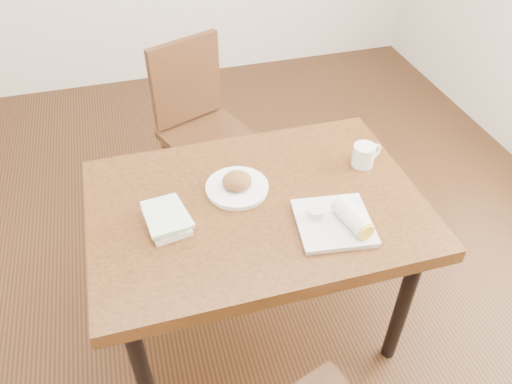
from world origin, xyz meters
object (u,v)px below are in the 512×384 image
object	(u,v)px
table	(256,217)
plate_burrito	(339,221)
plate_scone	(237,185)
book_stack	(167,218)
chair_far	(200,119)
coffee_mug	(364,155)

from	to	relation	value
table	plate_burrito	distance (m)	0.34
plate_scone	book_stack	world-z (taller)	plate_scone
plate_burrito	plate_scone	bearing A→B (deg)	136.05
table	chair_far	world-z (taller)	chair_far
table	book_stack	world-z (taller)	book_stack
plate_burrito	book_stack	world-z (taller)	plate_burrito
chair_far	plate_scone	world-z (taller)	chair_far
chair_far	book_stack	size ratio (longest dim) A/B	4.35
table	chair_far	distance (m)	0.93
plate_scone	table	bearing A→B (deg)	-59.15
table	plate_scone	distance (m)	0.14
plate_burrito	book_stack	size ratio (longest dim) A/B	1.34
table	chair_far	bearing A→B (deg)	93.09
coffee_mug	book_stack	xyz separation A→B (m)	(-0.82, -0.12, -0.02)
chair_far	plate_burrito	size ratio (longest dim) A/B	3.26
plate_scone	plate_burrito	xyz separation A→B (m)	(0.30, -0.29, 0.00)
plate_scone	book_stack	distance (m)	0.30
table	plate_scone	size ratio (longest dim) A/B	5.10
chair_far	book_stack	bearing A→B (deg)	-106.85
table	plate_burrito	xyz separation A→B (m)	(0.25, -0.20, 0.11)
plate_scone	coffee_mug	xyz separation A→B (m)	(0.54, 0.02, 0.02)
coffee_mug	chair_far	bearing A→B (deg)	123.12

